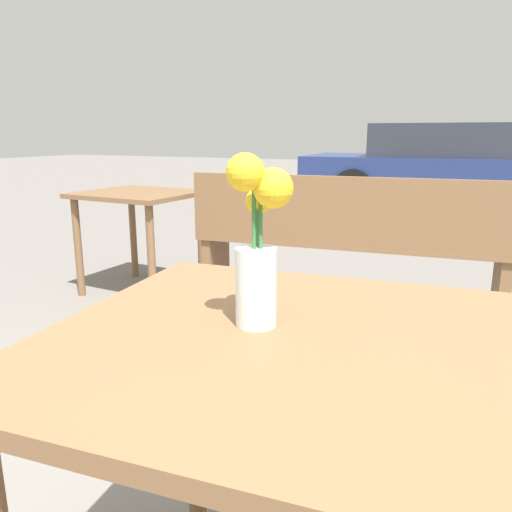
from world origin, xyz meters
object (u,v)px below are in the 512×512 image
(table_back, at_px, (139,210))
(parked_car, at_px, (456,168))
(bench_middle, at_px, (345,240))
(flower_vase, at_px, (258,252))
(table_front, at_px, (310,398))

(table_back, distance_m, parked_car, 5.53)
(table_back, bearing_deg, bench_middle, 4.52)
(flower_vase, bearing_deg, parked_car, 90.78)
(bench_middle, bearing_deg, parked_car, 86.84)
(table_back, relative_size, parked_car, 0.18)
(flower_vase, xyz_separation_m, table_back, (-1.79, 1.97, -0.31))
(bench_middle, relative_size, table_back, 2.41)
(table_front, relative_size, parked_car, 0.22)
(table_front, bearing_deg, bench_middle, 103.15)
(flower_vase, distance_m, bench_middle, 2.15)
(parked_car, bearing_deg, flower_vase, -89.22)
(table_front, bearing_deg, table_back, 133.70)
(table_front, height_order, bench_middle, bench_middle)
(table_back, height_order, parked_car, parked_car)
(table_front, distance_m, bench_middle, 2.15)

